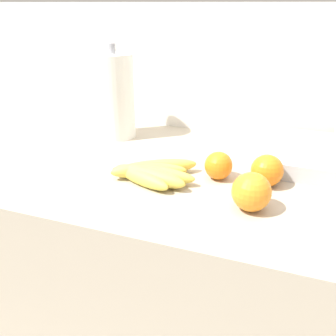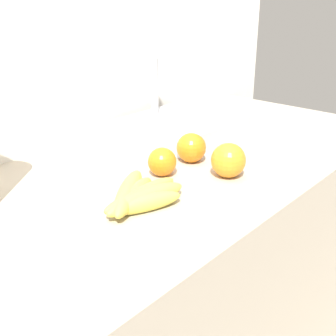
% 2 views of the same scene
% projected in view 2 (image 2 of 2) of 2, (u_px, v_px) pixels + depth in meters
% --- Properties ---
extents(counter, '(1.77, 0.66, 0.90)m').
position_uv_depth(counter, '(138.00, 333.00, 1.22)').
color(counter, '#ADA08C').
rests_on(counter, ground).
extents(wall_back, '(2.17, 0.06, 1.30)m').
position_uv_depth(wall_back, '(52.00, 225.00, 1.36)').
color(wall_back, silver).
rests_on(wall_back, ground).
extents(banana_bunch, '(0.22, 0.18, 0.04)m').
position_uv_depth(banana_bunch, '(138.00, 196.00, 0.93)').
color(banana_bunch, '#D8CA4C').
rests_on(banana_bunch, counter).
extents(orange_back_right, '(0.07, 0.07, 0.07)m').
position_uv_depth(orange_back_right, '(162.00, 162.00, 1.07)').
color(orange_back_right, orange).
rests_on(orange_back_right, counter).
extents(orange_right, '(0.08, 0.08, 0.08)m').
position_uv_depth(orange_right, '(228.00, 160.00, 1.06)').
color(orange_right, orange).
rests_on(orange_right, counter).
extents(orange_far_right, '(0.08, 0.08, 0.08)m').
position_uv_depth(orange_far_right, '(191.00, 148.00, 1.15)').
color(orange_far_right, orange).
rests_on(orange_far_right, counter).
extents(sink_basin, '(0.35, 0.29, 0.22)m').
position_uv_depth(sink_basin, '(179.00, 125.00, 1.39)').
color(sink_basin, '#B7BABF').
rests_on(sink_basin, counter).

